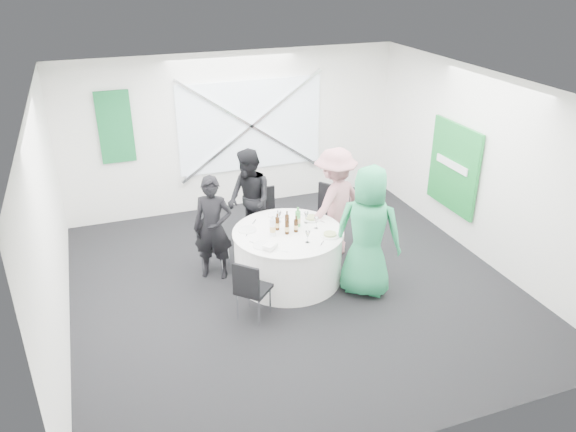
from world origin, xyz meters
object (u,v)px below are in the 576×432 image
object	(u,v)px
banquet_table	(288,255)
chair_back_left	(209,240)
chair_front_right	(368,255)
chair_back	(265,212)
green_water_bottle	(298,219)
person_woman_pink	(335,203)
person_woman_green	(368,232)
person_man_back	(249,200)
chair_back_right	(327,212)
person_man_back_left	(213,228)
chair_front_left	(250,287)
clear_water_bottle	(273,227)

from	to	relation	value
banquet_table	chair_back_left	xyz separation A→B (m)	(-0.99, 0.64, 0.10)
chair_front_right	chair_back	bearing A→B (deg)	-121.03
chair_back	green_water_bottle	xyz separation A→B (m)	(0.16, -1.04, 0.33)
person_woman_pink	person_woman_green	distance (m)	1.12
banquet_table	person_woman_green	distance (m)	1.24
person_man_back	chair_back_right	bearing A→B (deg)	60.58
banquet_table	person_man_back_left	xyz separation A→B (m)	(-0.96, 0.45, 0.39)
banquet_table	chair_back_left	distance (m)	1.18
banquet_table	green_water_bottle	size ratio (longest dim) A/B	5.32
banquet_table	person_woman_green	bearing A→B (deg)	-37.00
chair_back_left	chair_front_right	world-z (taller)	chair_front_right
chair_back_right	person_man_back	size ratio (longest dim) A/B	0.62
banquet_table	chair_back	bearing A→B (deg)	88.84
chair_back_right	green_water_bottle	xyz separation A→B (m)	(-0.74, -0.64, 0.28)
person_man_back_left	person_woman_pink	world-z (taller)	person_woman_pink
chair_back_right	chair_front_right	xyz separation A→B (m)	(0.06, -1.31, -0.11)
chair_front_left	person_woman_green	world-z (taller)	person_woman_green
chair_back	chair_back_right	distance (m)	0.99
chair_front_right	chair_front_left	world-z (taller)	chair_front_left
chair_front_right	chair_back_right	bearing A→B (deg)	-147.73
clear_water_bottle	person_man_back_left	bearing A→B (deg)	146.28
person_man_back_left	green_water_bottle	bearing A→B (deg)	8.51
chair_back_right	chair_back_left	bearing A→B (deg)	-125.65
person_man_back	person_woman_pink	xyz separation A→B (m)	(1.14, -0.67, 0.05)
banquet_table	person_woman_pink	distance (m)	1.13
person_man_back	green_water_bottle	xyz separation A→B (m)	(0.42, -1.01, 0.07)
chair_back_left	person_man_back	bearing A→B (deg)	-24.81
chair_back_right	person_man_back_left	xyz separation A→B (m)	(-1.89, -0.30, 0.17)
person_man_back_left	person_man_back	xyz separation A→B (m)	(0.73, 0.67, 0.04)
person_man_back_left	clear_water_bottle	xyz separation A→B (m)	(0.73, -0.49, 0.11)
chair_back	chair_back_right	xyz separation A→B (m)	(0.90, -0.40, 0.05)
person_woman_pink	person_man_back	bearing A→B (deg)	-56.61
chair_back_left	chair_front_right	bearing A→B (deg)	-88.53
person_man_back	clear_water_bottle	world-z (taller)	person_man_back
banquet_table	person_woman_pink	bearing A→B (deg)	26.31
person_man_back_left	person_man_back	distance (m)	0.99
chair_back	chair_front_left	bearing A→B (deg)	-111.55
chair_back	green_water_bottle	distance (m)	1.11
chair_front_left	person_man_back_left	bearing A→B (deg)	-36.62
banquet_table	chair_front_left	bearing A→B (deg)	-135.16
person_woman_pink	clear_water_bottle	xyz separation A→B (m)	(-1.15, -0.49, 0.02)
chair_front_right	banquet_table	bearing A→B (deg)	-90.00
clear_water_bottle	chair_back_right	bearing A→B (deg)	34.09
chair_front_right	person_man_back_left	distance (m)	2.21
chair_back_right	green_water_bottle	bearing A→B (deg)	-88.01
chair_back	chair_back_right	world-z (taller)	chair_back_right
chair_back	person_woman_pink	distance (m)	1.18
chair_back_left	chair_back	bearing A→B (deg)	-30.29
person_woman_green	clear_water_bottle	bearing A→B (deg)	7.64
chair_front_left	clear_water_bottle	xyz separation A→B (m)	(0.55, 0.75, 0.39)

